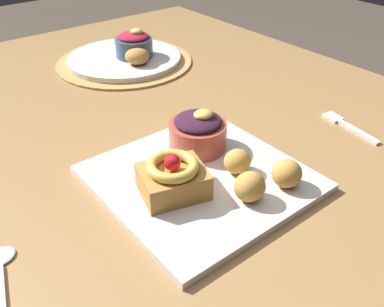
{
  "coord_description": "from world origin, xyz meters",
  "views": [
    {
      "loc": [
        -0.26,
        -0.64,
        1.11
      ],
      "look_at": [
        0.06,
        -0.23,
        0.77
      ],
      "focal_mm": 39.21,
      "sensor_mm": 36.0,
      "label": 1
    }
  ],
  "objects_px": {
    "fritter_middle": "(237,161)",
    "fork": "(346,125)",
    "berry_ramekin": "(198,132)",
    "back_plate": "(124,58)",
    "back_pastry": "(137,56)",
    "front_plate": "(200,178)",
    "fritter_front": "(250,187)",
    "back_ramekin": "(134,44)",
    "cake_slice": "(173,177)",
    "fritter_back": "(287,173)"
  },
  "relations": [
    {
      "from": "cake_slice",
      "to": "fritter_back",
      "type": "relative_size",
      "value": 2.44
    },
    {
      "from": "fritter_middle",
      "to": "back_pastry",
      "type": "xyz_separation_m",
      "value": [
        0.11,
        0.45,
        0.01
      ]
    },
    {
      "from": "cake_slice",
      "to": "berry_ramekin",
      "type": "xyz_separation_m",
      "value": [
        0.1,
        0.07,
        0.0
      ]
    },
    {
      "from": "fritter_back",
      "to": "fork",
      "type": "bearing_deg",
      "value": 13.36
    },
    {
      "from": "front_plate",
      "to": "fork",
      "type": "distance_m",
      "value": 0.32
    },
    {
      "from": "front_plate",
      "to": "back_ramekin",
      "type": "bearing_deg",
      "value": 69.12
    },
    {
      "from": "fork",
      "to": "cake_slice",
      "type": "bearing_deg",
      "value": 94.74
    },
    {
      "from": "berry_ramekin",
      "to": "back_pastry",
      "type": "distance_m",
      "value": 0.38
    },
    {
      "from": "cake_slice",
      "to": "back_plate",
      "type": "bearing_deg",
      "value": 66.56
    },
    {
      "from": "fritter_front",
      "to": "back_pastry",
      "type": "distance_m",
      "value": 0.52
    },
    {
      "from": "front_plate",
      "to": "fritter_front",
      "type": "bearing_deg",
      "value": -78.11
    },
    {
      "from": "front_plate",
      "to": "cake_slice",
      "type": "bearing_deg",
      "value": -172.15
    },
    {
      "from": "front_plate",
      "to": "back_pastry",
      "type": "height_order",
      "value": "back_pastry"
    },
    {
      "from": "back_ramekin",
      "to": "back_pastry",
      "type": "relative_size",
      "value": 1.58
    },
    {
      "from": "fritter_middle",
      "to": "fork",
      "type": "relative_size",
      "value": 0.33
    },
    {
      "from": "berry_ramekin",
      "to": "fritter_front",
      "type": "relative_size",
      "value": 2.07
    },
    {
      "from": "back_plate",
      "to": "back_pastry",
      "type": "height_order",
      "value": "back_pastry"
    },
    {
      "from": "berry_ramekin",
      "to": "fork",
      "type": "xyz_separation_m",
      "value": [
        0.27,
        -0.1,
        -0.04
      ]
    },
    {
      "from": "cake_slice",
      "to": "fritter_middle",
      "type": "relative_size",
      "value": 2.51
    },
    {
      "from": "fritter_middle",
      "to": "fritter_back",
      "type": "bearing_deg",
      "value": -65.19
    },
    {
      "from": "fritter_front",
      "to": "back_ramekin",
      "type": "xyz_separation_m",
      "value": [
        0.16,
        0.55,
        0.01
      ]
    },
    {
      "from": "fritter_back",
      "to": "back_ramekin",
      "type": "xyz_separation_m",
      "value": [
        0.1,
        0.56,
        0.01
      ]
    },
    {
      "from": "berry_ramekin",
      "to": "back_plate",
      "type": "distance_m",
      "value": 0.44
    },
    {
      "from": "back_pastry",
      "to": "cake_slice",
      "type": "bearing_deg",
      "value": -116.39
    },
    {
      "from": "fritter_front",
      "to": "fritter_middle",
      "type": "relative_size",
      "value": 1.06
    },
    {
      "from": "fritter_middle",
      "to": "back_ramekin",
      "type": "height_order",
      "value": "back_ramekin"
    },
    {
      "from": "back_pastry",
      "to": "fritter_back",
      "type": "bearing_deg",
      "value": -98.52
    },
    {
      "from": "front_plate",
      "to": "back_plate",
      "type": "bearing_deg",
      "value": 71.94
    },
    {
      "from": "back_plate",
      "to": "front_plate",
      "type": "bearing_deg",
      "value": -108.06
    },
    {
      "from": "fritter_back",
      "to": "fritter_front",
      "type": "bearing_deg",
      "value": 170.32
    },
    {
      "from": "fritter_front",
      "to": "fork",
      "type": "height_order",
      "value": "fritter_front"
    },
    {
      "from": "cake_slice",
      "to": "fork",
      "type": "bearing_deg",
      "value": -4.79
    },
    {
      "from": "fritter_back",
      "to": "back_plate",
      "type": "relative_size",
      "value": 0.16
    },
    {
      "from": "berry_ramekin",
      "to": "fritter_middle",
      "type": "height_order",
      "value": "berry_ramekin"
    },
    {
      "from": "front_plate",
      "to": "fritter_front",
      "type": "height_order",
      "value": "fritter_front"
    },
    {
      "from": "fritter_back",
      "to": "fritter_middle",
      "type": "bearing_deg",
      "value": 114.81
    },
    {
      "from": "berry_ramekin",
      "to": "back_plate",
      "type": "height_order",
      "value": "berry_ramekin"
    },
    {
      "from": "front_plate",
      "to": "cake_slice",
      "type": "height_order",
      "value": "cake_slice"
    },
    {
      "from": "berry_ramekin",
      "to": "back_plate",
      "type": "xyz_separation_m",
      "value": [
        0.11,
        0.42,
        -0.03
      ]
    },
    {
      "from": "back_pastry",
      "to": "fork",
      "type": "bearing_deg",
      "value": -71.13
    },
    {
      "from": "front_plate",
      "to": "back_pastry",
      "type": "bearing_deg",
      "value": 69.51
    },
    {
      "from": "front_plate",
      "to": "berry_ramekin",
      "type": "bearing_deg",
      "value": 53.76
    },
    {
      "from": "back_pastry",
      "to": "back_plate",
      "type": "bearing_deg",
      "value": 89.54
    },
    {
      "from": "berry_ramekin",
      "to": "back_plate",
      "type": "bearing_deg",
      "value": 75.07
    },
    {
      "from": "front_plate",
      "to": "back_pastry",
      "type": "relative_size",
      "value": 5.05
    },
    {
      "from": "fork",
      "to": "fritter_front",
      "type": "bearing_deg",
      "value": 108.15
    },
    {
      "from": "berry_ramekin",
      "to": "fritter_front",
      "type": "distance_m",
      "value": 0.15
    },
    {
      "from": "fritter_front",
      "to": "fork",
      "type": "relative_size",
      "value": 0.36
    },
    {
      "from": "fritter_middle",
      "to": "back_ramekin",
      "type": "relative_size",
      "value": 0.47
    },
    {
      "from": "cake_slice",
      "to": "back_ramekin",
      "type": "relative_size",
      "value": 1.19
    }
  ]
}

